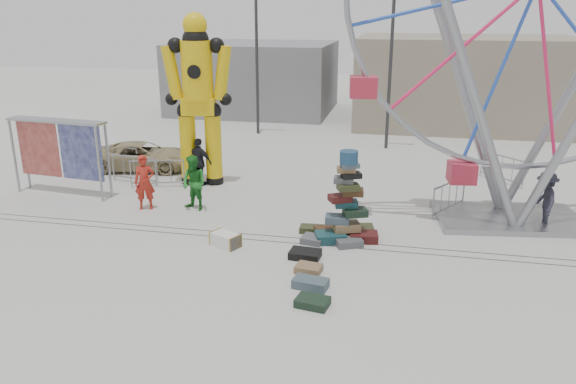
% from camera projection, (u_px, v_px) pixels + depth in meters
% --- Properties ---
extents(ground, '(90.00, 90.00, 0.00)m').
position_uv_depth(ground, '(261.00, 249.00, 16.01)').
color(ground, '#9E9E99').
rests_on(ground, ground).
extents(track_line_near, '(40.00, 0.04, 0.01)m').
position_uv_depth(track_line_near, '(266.00, 241.00, 16.56)').
color(track_line_near, '#47443F').
rests_on(track_line_near, ground).
extents(track_line_far, '(40.00, 0.04, 0.01)m').
position_uv_depth(track_line_far, '(269.00, 236.00, 16.93)').
color(track_line_far, '#47443F').
rests_on(track_line_far, ground).
extents(building_right, '(12.00, 8.00, 5.00)m').
position_uv_depth(building_right, '(463.00, 81.00, 32.47)').
color(building_right, gray).
rests_on(building_right, ground).
extents(building_left, '(10.00, 8.00, 4.40)m').
position_uv_depth(building_left, '(255.00, 77.00, 36.94)').
color(building_left, gray).
rests_on(building_left, ground).
extents(lamp_post_right, '(1.41, 0.25, 8.00)m').
position_uv_depth(lamp_post_right, '(393.00, 54.00, 26.09)').
color(lamp_post_right, '#2D2D30').
rests_on(lamp_post_right, ground).
extents(lamp_post_left, '(1.41, 0.25, 8.00)m').
position_uv_depth(lamp_post_left, '(258.00, 49.00, 29.31)').
color(lamp_post_left, '#2D2D30').
rests_on(lamp_post_left, ground).
extents(suitcase_tower, '(2.01, 1.75, 2.70)m').
position_uv_depth(suitcase_tower, '(346.00, 215.00, 16.50)').
color(suitcase_tower, '#184348').
rests_on(suitcase_tower, ground).
extents(crash_test_dummy, '(2.64, 1.16, 6.61)m').
position_uv_depth(crash_test_dummy, '(198.00, 94.00, 20.93)').
color(crash_test_dummy, black).
rests_on(crash_test_dummy, ground).
extents(ferris_wheel, '(10.99, 3.27, 12.83)m').
position_uv_depth(ferris_wheel, '(534.00, 16.00, 16.15)').
color(ferris_wheel, gray).
rests_on(ferris_wheel, ground).
extents(banner_scaffold, '(3.88, 1.05, 2.78)m').
position_uv_depth(banner_scaffold, '(58.00, 139.00, 20.08)').
color(banner_scaffold, gray).
rests_on(banner_scaffold, ground).
extents(steamer_trunk, '(0.96, 0.80, 0.39)m').
position_uv_depth(steamer_trunk, '(225.00, 240.00, 16.15)').
color(steamer_trunk, silver).
rests_on(steamer_trunk, ground).
extents(row_case_0, '(0.82, 0.50, 0.19)m').
position_uv_depth(row_case_0, '(313.00, 229.00, 17.20)').
color(row_case_0, '#343A1D').
rests_on(row_case_0, ground).
extents(row_case_1, '(0.72, 0.68, 0.19)m').
position_uv_depth(row_case_1, '(313.00, 239.00, 16.43)').
color(row_case_1, '#54565B').
rests_on(row_case_1, ground).
extents(row_case_2, '(0.88, 0.66, 0.21)m').
position_uv_depth(row_case_2, '(305.00, 254.00, 15.42)').
color(row_case_2, black).
rests_on(row_case_2, ground).
extents(row_case_3, '(0.73, 0.61, 0.19)m').
position_uv_depth(row_case_3, '(309.00, 269.00, 14.59)').
color(row_case_3, olive).
rests_on(row_case_3, ground).
extents(row_case_4, '(0.92, 0.61, 0.23)m').
position_uv_depth(row_case_4, '(311.00, 283.00, 13.77)').
color(row_case_4, '#435660').
rests_on(row_case_4, ground).
extents(row_case_5, '(0.84, 0.66, 0.20)m').
position_uv_depth(row_case_5, '(312.00, 302.00, 12.93)').
color(row_case_5, black).
rests_on(row_case_5, ground).
extents(barricade_dummy_a, '(2.00, 0.26, 1.10)m').
position_uv_depth(barricade_dummy_a, '(116.00, 159.00, 23.41)').
color(barricade_dummy_a, gray).
rests_on(barricade_dummy_a, ground).
extents(barricade_dummy_b, '(1.99, 0.45, 1.10)m').
position_uv_depth(barricade_dummy_b, '(134.00, 169.00, 21.89)').
color(barricade_dummy_b, gray).
rests_on(barricade_dummy_b, ground).
extents(barricade_dummy_c, '(1.95, 0.64, 1.10)m').
position_uv_depth(barricade_dummy_c, '(157.00, 173.00, 21.35)').
color(barricade_dummy_c, gray).
rests_on(barricade_dummy_c, ground).
extents(barricade_wheel_front, '(1.17, 1.74, 1.10)m').
position_uv_depth(barricade_wheel_front, '(449.00, 197.00, 18.71)').
color(barricade_wheel_front, gray).
rests_on(barricade_wheel_front, ground).
extents(barricade_wheel_back, '(1.43, 1.54, 1.10)m').
position_uv_depth(barricade_wheel_back, '(502.00, 169.00, 21.97)').
color(barricade_wheel_back, gray).
rests_on(barricade_wheel_back, ground).
extents(pedestrian_red, '(0.80, 0.65, 1.88)m').
position_uv_depth(pedestrian_red, '(145.00, 182.00, 18.94)').
color(pedestrian_red, '#9F2116').
rests_on(pedestrian_red, ground).
extents(pedestrian_green, '(1.12, 1.01, 1.88)m').
position_uv_depth(pedestrian_green, '(194.00, 183.00, 18.86)').
color(pedestrian_green, '#1C7022').
rests_on(pedestrian_green, ground).
extents(pedestrian_black, '(1.16, 0.68, 1.85)m').
position_uv_depth(pedestrian_black, '(199.00, 162.00, 21.48)').
color(pedestrian_black, black).
rests_on(pedestrian_black, ground).
extents(pedestrian_grey, '(0.74, 1.22, 1.82)m').
position_uv_depth(pedestrian_grey, '(545.00, 200.00, 17.30)').
color(pedestrian_grey, '#23232F').
rests_on(pedestrian_grey, ground).
extents(parked_suv, '(4.44, 2.57, 1.16)m').
position_uv_depth(parked_suv, '(142.00, 156.00, 23.71)').
color(parked_suv, tan).
rests_on(parked_suv, ground).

